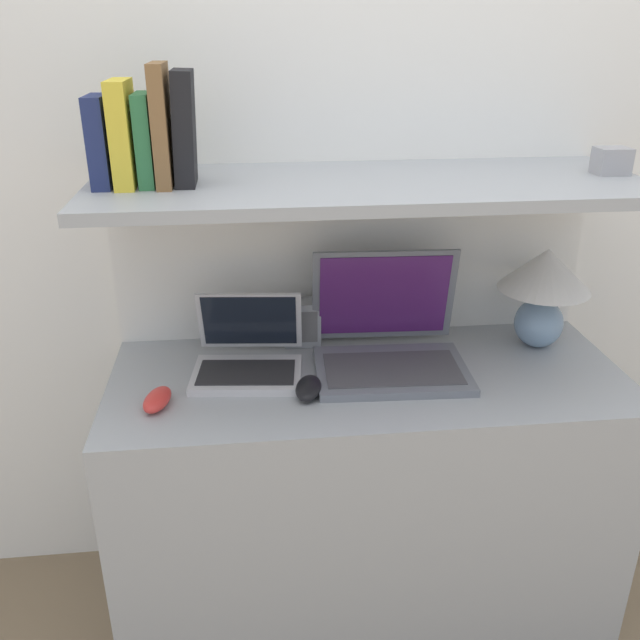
{
  "coord_description": "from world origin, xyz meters",
  "views": [
    {
      "loc": [
        -0.29,
        -1.22,
        1.58
      ],
      "look_at": [
        -0.12,
        0.27,
        0.93
      ],
      "focal_mm": 38.0,
      "sensor_mm": 36.0,
      "label": 1
    }
  ],
  "objects": [
    {
      "name": "wall_back",
      "position": [
        0.0,
        0.6,
        1.2
      ],
      "size": [
        6.0,
        0.05,
        2.4
      ],
      "color": "white",
      "rests_on": "ground_plane"
    },
    {
      "name": "desk",
      "position": [
        0.0,
        0.27,
        0.38
      ],
      "size": [
        1.3,
        0.54,
        0.77
      ],
      "color": "#999EA3",
      "rests_on": "ground_plane"
    },
    {
      "name": "back_riser",
      "position": [
        0.0,
        0.56,
        0.61
      ],
      "size": [
        1.3,
        0.04,
        1.22
      ],
      "color": "white",
      "rests_on": "ground_plane"
    },
    {
      "name": "shelf",
      "position": [
        0.0,
        0.33,
        1.23
      ],
      "size": [
        1.3,
        0.48,
        0.03
      ],
      "color": "#999EA3",
      "rests_on": "back_riser"
    },
    {
      "name": "table_lamp",
      "position": [
        0.49,
        0.39,
        0.95
      ],
      "size": [
        0.24,
        0.24,
        0.28
      ],
      "color": "#7593B2",
      "rests_on": "desk"
    },
    {
      "name": "laptop_large",
      "position": [
        0.06,
        0.32,
        0.83
      ],
      "size": [
        0.4,
        0.34,
        0.28
      ],
      "color": "slate",
      "rests_on": "desk"
    },
    {
      "name": "laptop_small",
      "position": [
        -0.3,
        0.32,
        0.81
      ],
      "size": [
        0.29,
        0.27,
        0.19
      ],
      "color": "silver",
      "rests_on": "desk"
    },
    {
      "name": "computer_mouse",
      "position": [
        -0.16,
        0.19,
        0.79
      ],
      "size": [
        0.09,
        0.13,
        0.04
      ],
      "color": "black",
      "rests_on": "desk"
    },
    {
      "name": "second_mouse",
      "position": [
        -0.51,
        0.17,
        0.79
      ],
      "size": [
        0.08,
        0.12,
        0.04
      ],
      "color": "red",
      "rests_on": "desk"
    },
    {
      "name": "router_box",
      "position": [
        -0.15,
        0.47,
        0.83
      ],
      "size": [
        0.1,
        0.07,
        0.13
      ],
      "color": "gray",
      "rests_on": "desk"
    },
    {
      "name": "book_navy",
      "position": [
        -0.6,
        0.33,
        1.35
      ],
      "size": [
        0.04,
        0.13,
        0.19
      ],
      "color": "navy",
      "rests_on": "shelf"
    },
    {
      "name": "book_yellow",
      "position": [
        -0.55,
        0.33,
        1.36
      ],
      "size": [
        0.04,
        0.15,
        0.23
      ],
      "color": "gold",
      "rests_on": "shelf"
    },
    {
      "name": "book_green",
      "position": [
        -0.5,
        0.33,
        1.35
      ],
      "size": [
        0.03,
        0.12,
        0.2
      ],
      "color": "#2D7042",
      "rests_on": "shelf"
    },
    {
      "name": "book_brown",
      "position": [
        -0.46,
        0.33,
        1.38
      ],
      "size": [
        0.03,
        0.15,
        0.26
      ],
      "color": "brown",
      "rests_on": "shelf"
    },
    {
      "name": "book_black",
      "position": [
        -0.42,
        0.33,
        1.37
      ],
      "size": [
        0.05,
        0.12,
        0.25
      ],
      "color": "black",
      "rests_on": "shelf"
    },
    {
      "name": "shelf_gadget",
      "position": [
        0.59,
        0.33,
        1.28
      ],
      "size": [
        0.08,
        0.06,
        0.06
      ],
      "color": "#99999E",
      "rests_on": "shelf"
    }
  ]
}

